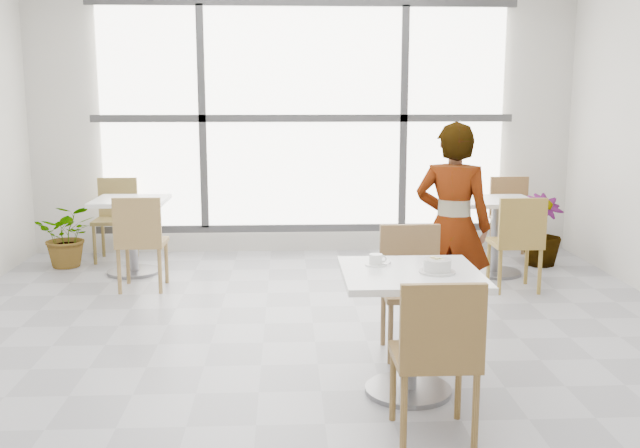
{
  "coord_description": "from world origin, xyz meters",
  "views": [
    {
      "loc": [
        -0.2,
        -4.52,
        1.77
      ],
      "look_at": [
        0.0,
        -0.3,
        1.0
      ],
      "focal_mm": 40.39,
      "sensor_mm": 36.0,
      "label": 1
    }
  ],
  "objects_px": {
    "chair_near": "(437,349)",
    "bg_chair_right_far": "(511,212)",
    "main_table": "(410,308)",
    "oatmeal_bowl": "(437,265)",
    "bg_chair_left_far": "(116,213)",
    "chair_far": "(412,280)",
    "plant_right": "(542,230)",
    "bg_table_right": "(496,226)",
    "bg_chair_left_near": "(140,237)",
    "bg_chair_right_near": "(518,237)",
    "person": "(453,226)",
    "bg_table_left": "(132,225)",
    "coffee_cup": "(376,260)",
    "plant_left": "(68,235)"
  },
  "relations": [
    {
      "from": "chair_near",
      "to": "bg_chair_right_far",
      "type": "bearing_deg",
      "value": -112.0
    },
    {
      "from": "main_table",
      "to": "oatmeal_bowl",
      "type": "xyz_separation_m",
      "value": [
        0.14,
        -0.05,
        0.27
      ]
    },
    {
      "from": "main_table",
      "to": "bg_chair_left_far",
      "type": "distance_m",
      "value": 4.47
    },
    {
      "from": "chair_far",
      "to": "plant_right",
      "type": "relative_size",
      "value": 1.17
    },
    {
      "from": "main_table",
      "to": "bg_table_right",
      "type": "height_order",
      "value": "same"
    },
    {
      "from": "main_table",
      "to": "bg_chair_left_near",
      "type": "distance_m",
      "value": 3.11
    },
    {
      "from": "chair_far",
      "to": "bg_chair_right_near",
      "type": "distance_m",
      "value": 1.87
    },
    {
      "from": "main_table",
      "to": "chair_near",
      "type": "bearing_deg",
      "value": -87.25
    },
    {
      "from": "person",
      "to": "bg_table_right",
      "type": "relative_size",
      "value": 2.09
    },
    {
      "from": "oatmeal_bowl",
      "to": "bg_chair_left_far",
      "type": "relative_size",
      "value": 0.24
    },
    {
      "from": "bg_chair_right_near",
      "to": "bg_chair_right_far",
      "type": "xyz_separation_m",
      "value": [
        0.38,
        1.41,
        0.0
      ]
    },
    {
      "from": "bg_chair_right_near",
      "to": "plant_right",
      "type": "bearing_deg",
      "value": -120.07
    },
    {
      "from": "oatmeal_bowl",
      "to": "bg_chair_right_far",
      "type": "bearing_deg",
      "value": 66.38
    },
    {
      "from": "chair_far",
      "to": "bg_chair_right_far",
      "type": "distance_m",
      "value": 3.25
    },
    {
      "from": "main_table",
      "to": "oatmeal_bowl",
      "type": "relative_size",
      "value": 3.81
    },
    {
      "from": "bg_chair_left_far",
      "to": "bg_chair_right_far",
      "type": "relative_size",
      "value": 1.0
    },
    {
      "from": "bg_table_left",
      "to": "plant_right",
      "type": "xyz_separation_m",
      "value": [
        4.17,
        0.14,
        -0.12
      ]
    },
    {
      "from": "bg_chair_right_near",
      "to": "bg_chair_left_near",
      "type": "bearing_deg",
      "value": -3.24
    },
    {
      "from": "coffee_cup",
      "to": "bg_table_left",
      "type": "relative_size",
      "value": 0.21
    },
    {
      "from": "bg_table_left",
      "to": "bg_chair_right_far",
      "type": "xyz_separation_m",
      "value": [
        3.97,
        0.55,
        0.01
      ]
    },
    {
      "from": "oatmeal_bowl",
      "to": "bg_chair_left_far",
      "type": "distance_m",
      "value": 4.61
    },
    {
      "from": "bg_table_right",
      "to": "plant_left",
      "type": "height_order",
      "value": "bg_table_right"
    },
    {
      "from": "chair_far",
      "to": "bg_table_right",
      "type": "bearing_deg",
      "value": 60.05
    },
    {
      "from": "chair_far",
      "to": "bg_chair_left_near",
      "type": "height_order",
      "value": "same"
    },
    {
      "from": "coffee_cup",
      "to": "bg_chair_right_far",
      "type": "relative_size",
      "value": 0.18
    },
    {
      "from": "chair_far",
      "to": "plant_right",
      "type": "height_order",
      "value": "chair_far"
    },
    {
      "from": "main_table",
      "to": "bg_table_right",
      "type": "distance_m",
      "value": 3.12
    },
    {
      "from": "bg_chair_left_far",
      "to": "bg_table_right",
      "type": "bearing_deg",
      "value": -12.49
    },
    {
      "from": "chair_near",
      "to": "coffee_cup",
      "type": "height_order",
      "value": "chair_near"
    },
    {
      "from": "bg_table_left",
      "to": "bg_chair_left_far",
      "type": "xyz_separation_m",
      "value": [
        -0.3,
        0.66,
        0.01
      ]
    },
    {
      "from": "person",
      "to": "bg_chair_left_far",
      "type": "relative_size",
      "value": 1.8
    },
    {
      "from": "bg_chair_right_near",
      "to": "plant_right",
      "type": "height_order",
      "value": "bg_chair_right_near"
    },
    {
      "from": "coffee_cup",
      "to": "bg_chair_left_far",
      "type": "relative_size",
      "value": 0.18
    },
    {
      "from": "coffee_cup",
      "to": "plant_right",
      "type": "height_order",
      "value": "coffee_cup"
    },
    {
      "from": "bg_chair_left_far",
      "to": "bg_table_left",
      "type": "bearing_deg",
      "value": -65.7
    },
    {
      "from": "coffee_cup",
      "to": "plant_right",
      "type": "relative_size",
      "value": 0.21
    },
    {
      "from": "bg_chair_right_near",
      "to": "plant_left",
      "type": "bearing_deg",
      "value": -15.12
    },
    {
      "from": "bg_table_left",
      "to": "bg_chair_right_near",
      "type": "height_order",
      "value": "bg_chair_right_near"
    },
    {
      "from": "main_table",
      "to": "bg_table_left",
      "type": "relative_size",
      "value": 1.07
    },
    {
      "from": "chair_near",
      "to": "bg_chair_left_near",
      "type": "xyz_separation_m",
      "value": [
        -2.06,
        2.98,
        0.0
      ]
    },
    {
      "from": "bg_chair_left_near",
      "to": "plant_left",
      "type": "bearing_deg",
      "value": -46.12
    },
    {
      "from": "coffee_cup",
      "to": "bg_table_left",
      "type": "height_order",
      "value": "coffee_cup"
    },
    {
      "from": "bg_chair_right_near",
      "to": "oatmeal_bowl",
      "type": "bearing_deg",
      "value": 61.5
    },
    {
      "from": "person",
      "to": "bg_chair_left_near",
      "type": "relative_size",
      "value": 1.8
    },
    {
      "from": "bg_table_left",
      "to": "bg_chair_left_far",
      "type": "distance_m",
      "value": 0.72
    },
    {
      "from": "bg_table_right",
      "to": "bg_chair_right_far",
      "type": "bearing_deg",
      "value": 62.87
    },
    {
      "from": "oatmeal_bowl",
      "to": "bg_chair_left_near",
      "type": "relative_size",
      "value": 0.24
    },
    {
      "from": "coffee_cup",
      "to": "person",
      "type": "bearing_deg",
      "value": 56.3
    },
    {
      "from": "main_table",
      "to": "coffee_cup",
      "type": "distance_m",
      "value": 0.35
    },
    {
      "from": "oatmeal_bowl",
      "to": "plant_right",
      "type": "height_order",
      "value": "oatmeal_bowl"
    }
  ]
}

